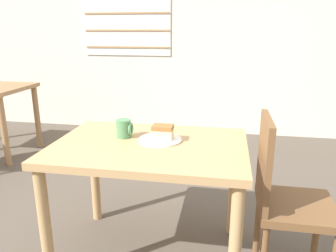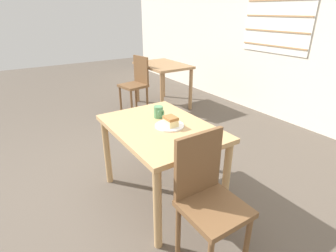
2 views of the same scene
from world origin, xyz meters
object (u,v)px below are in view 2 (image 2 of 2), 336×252
Objects in this scene: dining_table_far at (163,71)px; coffee_mug at (159,112)px; chair_near_window at (208,197)px; plate at (170,126)px; chair_far_corner at (136,82)px; cake_slice at (171,121)px; dining_table_near at (161,137)px.

coffee_mug is (1.98, -1.27, 0.15)m from dining_table_far.
chair_near_window is 3.81× the size of plate.
plate is (2.19, -1.30, 0.10)m from dining_table_far.
plate is at bearing 77.87° from chair_near_window.
chair_far_corner is 8.76× the size of coffee_mug.
chair_near_window is 8.11× the size of cake_slice.
dining_table_far is 2.55m from plate.
dining_table_far is 1.06× the size of chair_far_corner.
chair_near_window is at bearing -7.03° from dining_table_near.
plate is 0.22m from coffee_mug.
chair_near_window is 1.00× the size of chair_far_corner.
chair_far_corner is 2.34m from cake_slice.
plate is (0.05, 0.05, 0.11)m from dining_table_near.
dining_table_near is at bearing -30.93° from chair_far_corner.
chair_near_window reaches higher than dining_table_far.
plate is at bearing -30.63° from dining_table_far.
chair_far_corner reaches higher than cake_slice.
chair_near_window and chair_far_corner have the same top height.
dining_table_far is at bearing 149.37° from plate.
dining_table_far is at bearing 147.23° from coffee_mug.
cake_slice is at bearing 2.14° from plate.
chair_near_window reaches higher than plate.
chair_near_window is at bearing -27.56° from chair_far_corner.
dining_table_far is 8.63× the size of cake_slice.
plate is at bearing -29.24° from chair_far_corner.
dining_table_near is 1.15× the size of chair_far_corner.
cake_slice is (2.20, -1.30, 0.14)m from dining_table_far.
coffee_mug is (-0.21, 0.02, 0.05)m from plate.
cake_slice is at bearing -6.00° from coffee_mug.
dining_table_near is 0.72m from chair_near_window.
chair_far_corner is at bearing 72.09° from chair_near_window.
chair_near_window is 0.93m from coffee_mug.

